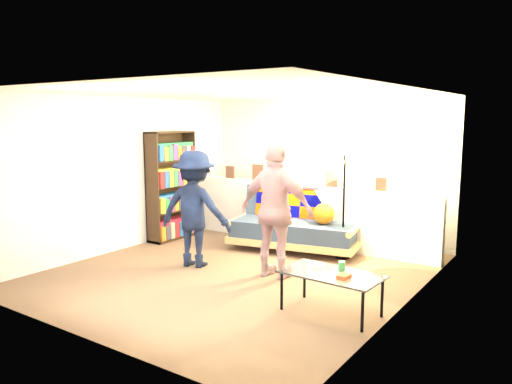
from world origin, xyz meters
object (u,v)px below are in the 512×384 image
coffee_table (332,276)px  floor_lamp (346,182)px  bookshelf (171,189)px  person_right (276,211)px  person_left (195,209)px  futon_sofa (297,224)px

coffee_table → floor_lamp: 2.33m
bookshelf → person_right: bookshelf is taller
coffee_table → floor_lamp: bearing=110.8°
bookshelf → coffee_table: bookshelf is taller
floor_lamp → person_left: 2.24m
floor_lamp → person_left: size_ratio=0.99×
futon_sofa → person_left: person_left is taller
bookshelf → floor_lamp: (2.97, 0.58, 0.28)m
futon_sofa → bookshelf: (-2.14, -0.60, 0.46)m
person_left → person_right: (1.22, 0.21, 0.07)m
floor_lamp → person_left: bearing=-135.3°
bookshelf → floor_lamp: bearing=11.0°
bookshelf → coffee_table: bearing=-21.7°
person_left → person_right: size_ratio=0.92×
coffee_table → futon_sofa: bearing=127.6°
coffee_table → person_right: bearing=148.0°
bookshelf → person_left: bookshelf is taller
futon_sofa → floor_lamp: floor_lamp is taller
person_right → person_left: bearing=8.1°
coffee_table → person_right: 1.43m
futon_sofa → person_right: person_right is taller
bookshelf → floor_lamp: size_ratio=1.15×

